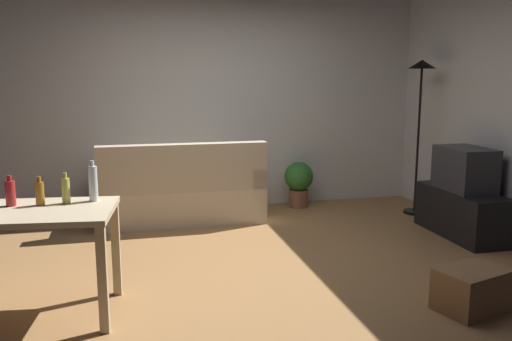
% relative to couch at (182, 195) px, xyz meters
% --- Properties ---
extents(ground_plane, '(5.20, 4.40, 0.02)m').
position_rel_couch_xyz_m(ground_plane, '(0.50, -1.59, -0.32)').
color(ground_plane, '#9E7042').
extents(wall_rear, '(5.20, 0.10, 2.70)m').
position_rel_couch_xyz_m(wall_rear, '(0.50, 0.61, 1.04)').
color(wall_rear, silver).
rests_on(wall_rear, ground_plane).
extents(couch, '(1.82, 0.84, 0.92)m').
position_rel_couch_xyz_m(couch, '(0.00, 0.00, 0.00)').
color(couch, beige).
rests_on(couch, ground_plane).
extents(tv_stand, '(0.44, 1.10, 0.48)m').
position_rel_couch_xyz_m(tv_stand, '(2.75, -1.24, -0.07)').
color(tv_stand, black).
rests_on(tv_stand, ground_plane).
extents(tv, '(0.41, 0.60, 0.44)m').
position_rel_couch_xyz_m(tv, '(2.75, -1.24, 0.39)').
color(tv, '#2D2D33').
rests_on(tv, tv_stand).
extents(torchiere_lamp, '(0.32, 0.32, 1.81)m').
position_rel_couch_xyz_m(torchiere_lamp, '(2.75, -0.31, 1.11)').
color(torchiere_lamp, black).
rests_on(torchiere_lamp, ground_plane).
extents(desk, '(1.28, 0.84, 0.76)m').
position_rel_couch_xyz_m(desk, '(-1.29, -2.20, 0.34)').
color(desk, '#C6B28E').
rests_on(desk, ground_plane).
extents(potted_plant, '(0.36, 0.36, 0.57)m').
position_rel_couch_xyz_m(potted_plant, '(1.49, 0.31, 0.02)').
color(potted_plant, brown).
rests_on(potted_plant, ground_plane).
extents(storage_box, '(0.56, 0.46, 0.30)m').
position_rel_couch_xyz_m(storage_box, '(1.75, -2.84, -0.16)').
color(storage_box, olive).
rests_on(storage_box, ground_plane).
extents(bottle_red, '(0.07, 0.07, 0.22)m').
position_rel_couch_xyz_m(bottle_red, '(-1.38, -2.07, 0.55)').
color(bottle_red, '#AD2323').
rests_on(bottle_red, desk).
extents(bottle_amber, '(0.06, 0.06, 0.20)m').
position_rel_couch_xyz_m(bottle_amber, '(-1.18, -2.10, 0.54)').
color(bottle_amber, '#9E6019').
rests_on(bottle_amber, desk).
extents(bottle_squat, '(0.06, 0.06, 0.22)m').
position_rel_couch_xyz_m(bottle_squat, '(-1.01, -2.08, 0.55)').
color(bottle_squat, '#BCB24C').
rests_on(bottle_squat, desk).
extents(bottle_clear, '(0.06, 0.06, 0.29)m').
position_rel_couch_xyz_m(bottle_clear, '(-0.83, -2.05, 0.58)').
color(bottle_clear, silver).
rests_on(bottle_clear, desk).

